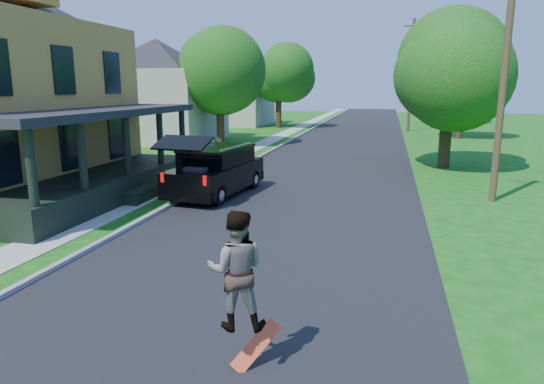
% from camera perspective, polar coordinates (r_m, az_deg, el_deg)
% --- Properties ---
extents(ground, '(140.00, 140.00, 0.00)m').
position_cam_1_polar(ground, '(9.97, -3.95, -10.50)').
color(ground, '#145310').
rests_on(ground, ground).
extents(street, '(8.00, 120.00, 0.02)m').
position_cam_1_polar(street, '(29.15, 7.84, 4.55)').
color(street, black).
rests_on(street, ground).
extents(curb, '(0.15, 120.00, 0.12)m').
position_cam_1_polar(curb, '(29.82, 0.05, 4.84)').
color(curb, gray).
rests_on(curb, ground).
extents(sidewalk, '(1.30, 120.00, 0.03)m').
position_cam_1_polar(sidewalk, '(30.21, -2.82, 4.92)').
color(sidewalk, '#9B9C93').
rests_on(sidewalk, ground).
extents(front_walk, '(6.50, 1.20, 0.03)m').
position_cam_1_polar(front_walk, '(19.59, -25.79, -0.32)').
color(front_walk, '#9B9C93').
rests_on(front_walk, ground).
extents(neighbor_house_mid, '(12.78, 12.78, 8.30)m').
position_cam_1_polar(neighbor_house_mid, '(36.59, -13.33, 12.47)').
color(neighbor_house_mid, '#A8A095').
rests_on(neighbor_house_mid, ground).
extents(neighbor_house_far, '(12.78, 12.78, 8.30)m').
position_cam_1_polar(neighbor_house_far, '(51.41, -5.17, 12.59)').
color(neighbor_house_far, '#A8A095').
rests_on(neighbor_house_far, ground).
extents(black_suv, '(2.45, 5.18, 2.33)m').
position_cam_1_polar(black_suv, '(17.62, -6.65, 2.50)').
color(black_suv, black).
rests_on(black_suv, ground).
extents(skateboarder, '(0.91, 0.77, 1.63)m').
position_cam_1_polar(skateboarder, '(6.50, -4.22, -9.13)').
color(skateboarder, black).
rests_on(skateboarder, ground).
extents(skateboard, '(0.64, 0.56, 0.66)m').
position_cam_1_polar(skateboard, '(7.15, -1.88, -17.83)').
color(skateboard, red).
rests_on(skateboard, ground).
extents(tree_left_mid, '(6.79, 6.59, 8.05)m').
position_cam_1_polar(tree_left_mid, '(32.72, -6.30, 14.49)').
color(tree_left_mid, black).
rests_on(tree_left_mid, ground).
extents(tree_left_far, '(5.91, 5.97, 7.94)m').
position_cam_1_polar(tree_left_far, '(47.18, 0.77, 13.79)').
color(tree_left_far, black).
rests_on(tree_left_far, ground).
extents(tree_right_near, '(6.36, 6.11, 7.93)m').
position_cam_1_polar(tree_right_near, '(24.89, 20.19, 13.99)').
color(tree_right_near, black).
rests_on(tree_right_near, ground).
extents(tree_right_mid, '(6.89, 7.02, 8.42)m').
position_cam_1_polar(tree_right_mid, '(39.74, 21.63, 13.60)').
color(tree_right_mid, black).
rests_on(tree_right_mid, ground).
extents(tree_right_far, '(7.49, 7.24, 10.14)m').
position_cam_1_polar(tree_right_far, '(55.78, 20.94, 14.32)').
color(tree_right_far, black).
rests_on(tree_right_far, ground).
extents(utility_pole_near, '(1.44, 0.33, 7.29)m').
position_cam_1_polar(utility_pole_near, '(17.95, 25.52, 10.84)').
color(utility_pole_near, '#483221').
rests_on(utility_pole_near, ground).
extents(utility_pole_far, '(1.61, 0.27, 9.55)m').
position_cam_1_polar(utility_pole_far, '(44.91, 16.04, 13.16)').
color(utility_pole_far, '#483221').
rests_on(utility_pole_far, ground).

